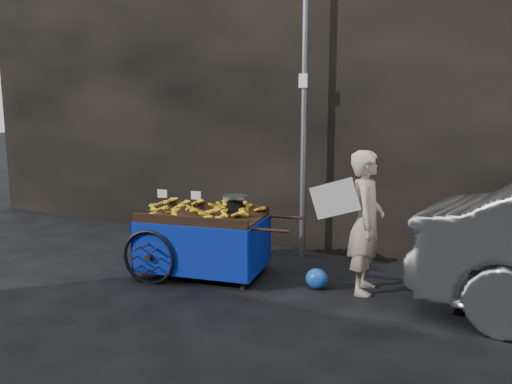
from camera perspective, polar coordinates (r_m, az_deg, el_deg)
The scene contains 6 objects.
ground at distance 6.08m, azimuth -2.39°, elevation -10.05°, with size 80.00×80.00×0.00m, color black.
building_wall at distance 7.95m, azimuth 10.07°, elevation 12.67°, with size 13.50×2.00×5.00m.
street_pole at distance 6.75m, azimuth 5.53°, elevation 9.20°, with size 0.12×0.10×4.00m.
banana_cart at distance 6.15m, azimuth -6.45°, elevation -3.39°, with size 2.13×1.28×1.08m.
vendor at distance 5.64m, azimuth 12.45°, elevation -3.38°, with size 0.83×0.64×1.59m.
plastic_bag at distance 5.81m, azimuth 6.97°, elevation -9.82°, with size 0.26×0.21×0.24m, color #184CB4.
Camera 1 is at (3.00, -4.89, 2.02)m, focal length 35.00 mm.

